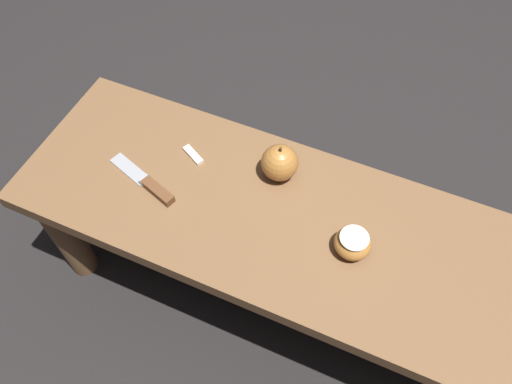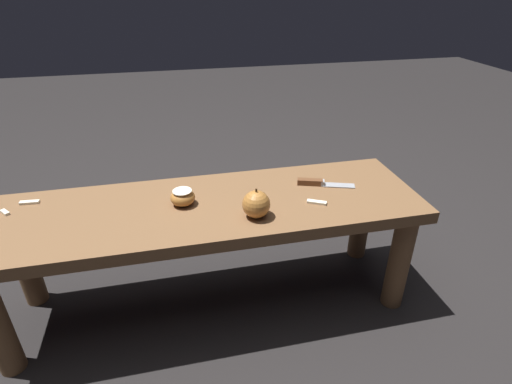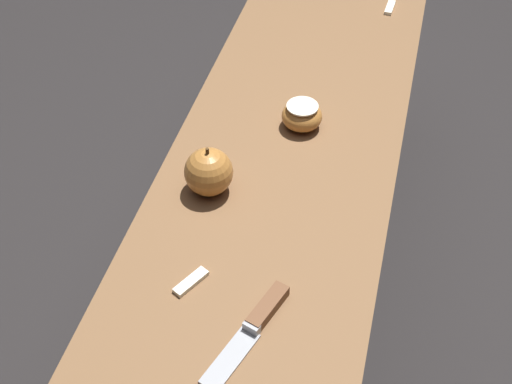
% 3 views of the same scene
% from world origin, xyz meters
% --- Properties ---
extents(ground_plane, '(8.00, 8.00, 0.00)m').
position_xyz_m(ground_plane, '(0.00, 0.00, 0.00)').
color(ground_plane, black).
extents(wooden_bench, '(1.39, 0.42, 0.41)m').
position_xyz_m(wooden_bench, '(0.00, 0.00, 0.34)').
color(wooden_bench, brown).
rests_on(wooden_bench, ground_plane).
extents(knife, '(0.20, 0.09, 0.02)m').
position_xyz_m(knife, '(-0.39, -0.05, 0.42)').
color(knife, '#9EA0A5').
rests_on(knife, wooden_bench).
extents(apple_whole, '(0.08, 0.08, 0.10)m').
position_xyz_m(apple_whole, '(-0.14, 0.11, 0.46)').
color(apple_whole, '#B27233').
rests_on(apple_whole, wooden_bench).
extents(apple_cut, '(0.08, 0.08, 0.05)m').
position_xyz_m(apple_cut, '(0.07, -0.01, 0.44)').
color(apple_cut, '#B27233').
rests_on(apple_cut, wooden_bench).
extents(apple_slice_near_knife, '(0.06, 0.04, 0.01)m').
position_xyz_m(apple_slice_near_knife, '(-0.34, 0.07, 0.42)').
color(apple_slice_near_knife, white).
rests_on(apple_slice_near_knife, wooden_bench).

